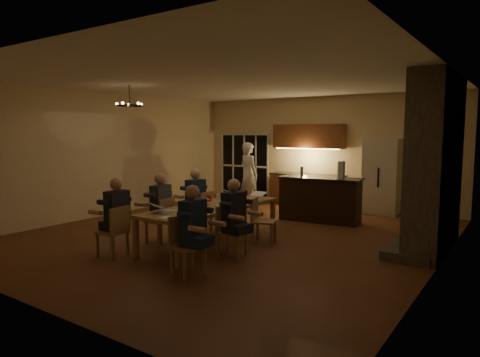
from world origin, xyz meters
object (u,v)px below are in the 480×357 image
laptop_d (224,201)px  chair_left_far (200,211)px  refrigerator (382,176)px  laptop_f (255,195)px  mug_back (218,197)px  laptop_a (163,206)px  person_left_mid (161,208)px  chair_left_mid (159,220)px  plate_far (250,202)px  chair_right_mid (232,231)px  person_left_near (117,217)px  dining_table (212,224)px  chair_right_far (264,221)px  redcup_near (183,215)px  bar_blender (341,170)px  standing_person (249,175)px  mug_front (193,206)px  person_left_far (196,201)px  redcup_mid (209,198)px  laptop_e (235,192)px  plate_left (169,211)px  redcup_far (258,194)px  person_right_mid (234,218)px  chair_left_near (112,231)px  plate_near (208,212)px  laptop_c (202,198)px  bar_island (320,199)px  chandelier (130,106)px  mug_mid (235,200)px  can_cola (246,193)px  laptop_b (192,208)px  chair_right_near (188,246)px  bar_bottle (302,172)px  person_right_near (193,230)px

laptop_d → chair_left_far: bearing=166.1°
refrigerator → chair_left_far: bearing=-121.8°
laptop_f → mug_back: (-0.75, -0.30, -0.06)m
laptop_a → person_left_mid: bearing=-11.5°
chair_left_mid → plate_far: size_ratio=3.82×
chair_right_mid → person_left_near: 2.04m
dining_table → chair_right_far: size_ratio=3.53×
person_left_mid → redcup_near: size_ratio=11.50×
chair_left_far → chair_right_far: (1.69, -0.06, 0.00)m
person_left_near → bar_blender: bar_blender is taller
standing_person → mug_front: 4.65m
dining_table → person_left_far: bearing=147.9°
redcup_mid → mug_front: bearing=-70.5°
laptop_e → plate_left: (-0.03, -2.03, -0.10)m
redcup_far → plate_far: (0.26, -0.70, -0.05)m
plate_left → chair_left_mid: bearing=149.6°
person_left_near → standing_person: bearing=-174.4°
person_left_mid → dining_table: bearing=114.8°
chair_right_mid → person_right_mid: (0.07, -0.05, 0.24)m
chair_left_far → redcup_near: (1.25, -1.92, 0.37)m
refrigerator → chair_left_near: 7.21m
laptop_a → plate_far: 1.92m
redcup_mid → plate_left: redcup_mid is taller
plate_near → laptop_e: bearing=110.1°
standing_person → person_left_far: bearing=125.1°
laptop_c → redcup_far: (0.43, 1.40, -0.05)m
dining_table → person_right_mid: 1.10m
laptop_a → mug_front: (0.19, 0.58, -0.06)m
person_left_mid → plate_left: bearing=50.6°
person_left_far → mug_back: (0.48, 0.17, 0.11)m
bar_island → mug_front: bar_island is taller
chandelier → plate_near: bearing=-13.9°
laptop_a → plate_far: size_ratio=1.37×
chair_left_far → plate_left: 1.67m
mug_mid → can_cola: can_cola is taller
bar_island → mug_front: size_ratio=20.00×
chandelier → mug_mid: (2.48, 0.52, -1.95)m
redcup_near → person_left_far: bearing=125.0°
chair_right_far → laptop_b: size_ratio=2.78×
redcup_near → plate_near: 0.65m
chair_right_near → bar_bottle: bearing=20.9°
dining_table → redcup_mid: size_ratio=26.22×
person_right_near → mug_back: (-1.29, 2.34, 0.11)m
chair_right_far → laptop_f: size_ratio=2.78×
chair_left_far → bar_bottle: (1.25, 2.45, 0.76)m
chair_left_far → standing_person: standing_person is taller
redcup_mid → refrigerator: bearing=64.2°
person_right_near → mug_front: person_right_near is taller
person_left_near → bar_bottle: size_ratio=5.75×
chair_left_far → redcup_far: (1.00, 0.80, 0.37)m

